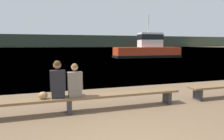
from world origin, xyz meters
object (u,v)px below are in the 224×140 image
Objects in this scene: bench_main at (69,100)px; person_right at (75,83)px; person_left at (58,82)px; shopping_bag at (43,95)px; tugboat_red at (148,50)px.

person_right is (0.18, 0.01, 0.50)m from bench_main.
person_left reaches higher than shopping_bag.
shopping_bag is (-0.72, 0.00, 0.19)m from bench_main.
tugboat_red reaches higher than person_left.
shopping_bag is 26.80m from tugboat_red.
person_right is (0.49, 0.00, -0.06)m from person_left.
person_right is at bearing 0.45° from person_left.
bench_main is 29.34× the size of shopping_bag.
person_right is 0.96m from shopping_bag.
shopping_bag is (-0.90, -0.01, -0.31)m from person_right.
tugboat_red is at bearing 56.90° from person_left.
person_right reaches higher than shopping_bag.
person_right is 4.03× the size of shopping_bag.
tugboat_red reaches higher than person_right.
bench_main is 0.53m from person_right.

